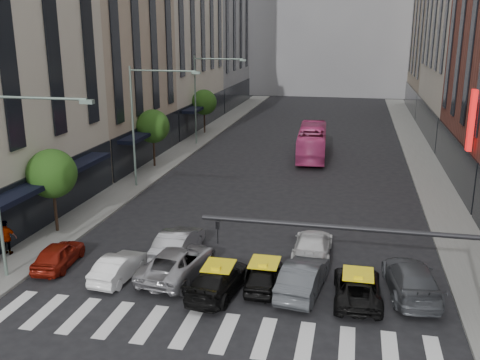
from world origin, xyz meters
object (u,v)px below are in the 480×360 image
Objects in this scene: streetlamp_mid at (144,111)px; bus at (312,142)px; streetlamp_far at (204,88)px; taxi_center at (264,275)px; pedestrian_far at (6,238)px; car_red at (58,255)px; taxi_left at (219,280)px; car_white_front at (119,267)px; streetlamp_near at (10,162)px.

bus is (11.40, 12.88, -4.43)m from streetlamp_mid.
streetlamp_far is at bearing 90.00° from streetlamp_mid.
taxi_center is at bearing -69.20° from streetlamp_far.
car_red is at bearing 160.38° from pedestrian_far.
taxi_left is 2.46× the size of pedestrian_far.
taxi_left is (9.57, -15.29, -5.23)m from streetlamp_mid.
streetlamp_far is 2.36× the size of car_red.
streetlamp_mid is 2.37× the size of car_white_front.
streetlamp_near is at bearing 59.11° from car_red.
taxi_center is at bearing 87.21° from bus.
streetlamp_near and streetlamp_mid have the same top height.
bus reaches higher than taxi_center.
streetlamp_far reaches higher than taxi_left.
streetlamp_near is 12.77m from taxi_center.
streetlamp_mid is at bearing -91.91° from car_red.
car_red is 0.82× the size of taxi_left.
bus reaches higher than pedestrian_far.
car_white_front is at bearing -81.78° from streetlamp_far.
taxi_left is at bearing 4.22° from streetlamp_near.
car_white_front is at bearing -73.30° from streetlamp_mid.
streetlamp_mid is 14.76m from pedestrian_far.
streetlamp_mid reaches higher than car_white_front.
bus is at bearing 68.47° from streetlamp_near.
streetlamp_near is 0.85× the size of bus.
streetlamp_far is at bearing -65.05° from taxi_left.
car_red is (0.84, 1.76, -5.25)m from streetlamp_near.
streetlamp_mid is at bearing 90.00° from streetlamp_near.
streetlamp_near is 1.00× the size of streetlamp_far.
car_white_front is at bearing 3.25° from taxi_left.
streetlamp_far is 4.74× the size of pedestrian_far.
streetlamp_near reaches higher than pedestrian_far.
bus is at bearing -116.56° from car_red.
streetlamp_near is at bearing 19.15° from car_white_front.
streetlamp_near reaches higher than taxi_center.
bus is at bearing -128.50° from pedestrian_far.
streetlamp_far is 30.23m from pedestrian_far.
car_red is at bearing -86.61° from streetlamp_mid.
pedestrian_far is (-12.00, 1.55, 0.42)m from taxi_left.
pedestrian_far is (-2.43, -29.74, -4.81)m from streetlamp_far.
streetlamp_far is 31.64m from car_white_front.
taxi_center is (1.95, 0.98, -0.04)m from taxi_left.
car_white_front is at bearing 164.73° from car_red.
taxi_center is at bearing -51.18° from streetlamp_mid.
streetlamp_mid and streetlamp_far have the same top height.
taxi_left is at bearing -179.71° from car_white_front.
taxi_left is (9.57, -31.29, -5.23)m from streetlamp_far.
taxi_center is 1.96× the size of pedestrian_far.
pedestrian_far is (-2.43, 2.26, -4.81)m from streetlamp_near.
streetlamp_mid is 19.11m from taxi_center.
car_white_front is at bearing 72.95° from bus.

